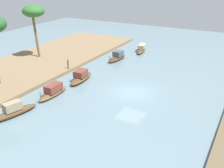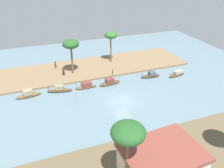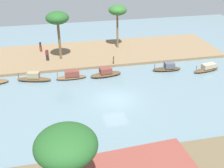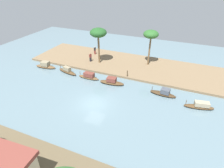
% 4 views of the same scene
% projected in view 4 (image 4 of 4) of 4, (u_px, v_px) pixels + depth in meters
% --- Properties ---
extents(river_water, '(63.26, 63.26, 0.00)m').
position_uv_depth(river_water, '(94.00, 104.00, 26.42)').
color(river_water, slate).
rests_on(river_water, ground).
extents(riverbank_left, '(36.55, 10.23, 0.36)m').
position_uv_depth(riverbank_left, '(127.00, 64.00, 36.93)').
color(riverbank_left, '#846B4C').
rests_on(riverbank_left, ground).
extents(sampan_downstream_large, '(3.68, 0.92, 1.09)m').
position_uv_depth(sampan_downstream_large, '(89.00, 76.00, 32.31)').
color(sampan_downstream_large, brown).
rests_on(sampan_downstream_large, river_water).
extents(sampan_upstream_small, '(4.02, 1.57, 1.14)m').
position_uv_depth(sampan_upstream_small, '(112.00, 82.00, 30.76)').
color(sampan_upstream_small, brown).
rests_on(sampan_upstream_small, river_water).
extents(sampan_midstream, '(4.03, 1.53, 1.21)m').
position_uv_depth(sampan_midstream, '(45.00, 66.00, 35.90)').
color(sampan_midstream, brown).
rests_on(sampan_midstream, river_water).
extents(sampan_with_tall_canopy, '(3.79, 1.31, 1.10)m').
position_uv_depth(sampan_with_tall_canopy, '(164.00, 93.00, 28.01)').
color(sampan_with_tall_canopy, '#47331E').
rests_on(sampan_with_tall_canopy, river_water).
extents(sampan_open_hull, '(4.18, 1.82, 1.18)m').
position_uv_depth(sampan_open_hull, '(67.00, 71.00, 34.08)').
color(sampan_open_hull, brown).
rests_on(sampan_open_hull, river_water).
extents(sampan_with_red_awning, '(3.87, 1.61, 1.04)m').
position_uv_depth(sampan_with_red_awning, '(200.00, 106.00, 25.35)').
color(sampan_with_red_awning, brown).
rests_on(sampan_with_red_awning, river_water).
extents(person_on_near_bank, '(0.55, 0.55, 1.65)m').
position_uv_depth(person_on_near_bank, '(90.00, 58.00, 37.48)').
color(person_on_near_bank, '#232328').
rests_on(person_on_near_bank, riverbank_left).
extents(person_by_mooring, '(0.41, 0.41, 1.62)m').
position_uv_depth(person_by_mooring, '(95.00, 51.00, 40.68)').
color(person_by_mooring, brown).
rests_on(person_by_mooring, riverbank_left).
extents(mooring_post, '(0.14, 0.14, 1.05)m').
position_uv_depth(mooring_post, '(127.00, 73.00, 32.20)').
color(mooring_post, '#4C3823').
rests_on(mooring_post, riverbank_left).
extents(palm_tree_left_near, '(2.66, 2.66, 6.36)m').
position_uv_depth(palm_tree_left_near, '(151.00, 35.00, 33.94)').
color(palm_tree_left_near, brown).
rests_on(palm_tree_left_near, riverbank_left).
extents(palm_tree_left_far, '(2.99, 2.99, 6.54)m').
position_uv_depth(palm_tree_left_far, '(98.00, 33.00, 34.49)').
color(palm_tree_left_far, brown).
rests_on(palm_tree_left_far, riverbank_left).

